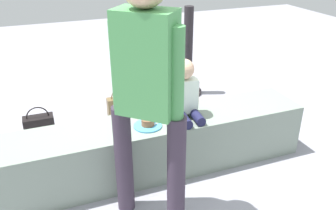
{
  "coord_description": "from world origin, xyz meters",
  "views": [
    {
      "loc": [
        -0.84,
        -2.36,
        1.82
      ],
      "look_at": [
        -0.02,
        -0.24,
        0.71
      ],
      "focal_mm": 37.82,
      "sensor_mm": 36.0,
      "label": 1
    }
  ],
  "objects_px": {
    "child_seated": "(185,92)",
    "gift_bag": "(148,93)",
    "cake_plate": "(148,124)",
    "adult_standing": "(147,81)",
    "party_cup_red": "(191,128)",
    "handbag_black_leather": "(40,128)",
    "handbag_brown_canvas": "(123,105)",
    "water_bottle_near_gift": "(108,135)"
  },
  "relations": [
    {
      "from": "child_seated",
      "to": "adult_standing",
      "type": "relative_size",
      "value": 0.28
    },
    {
      "from": "child_seated",
      "to": "party_cup_red",
      "type": "distance_m",
      "value": 0.82
    },
    {
      "from": "party_cup_red",
      "to": "handbag_brown_canvas",
      "type": "height_order",
      "value": "handbag_brown_canvas"
    },
    {
      "from": "child_seated",
      "to": "handbag_black_leather",
      "type": "relative_size",
      "value": 1.37
    },
    {
      "from": "cake_plate",
      "to": "handbag_brown_canvas",
      "type": "distance_m",
      "value": 1.19
    },
    {
      "from": "water_bottle_near_gift",
      "to": "handbag_brown_canvas",
      "type": "height_order",
      "value": "handbag_brown_canvas"
    },
    {
      "from": "adult_standing",
      "to": "gift_bag",
      "type": "relative_size",
      "value": 4.64
    },
    {
      "from": "cake_plate",
      "to": "gift_bag",
      "type": "bearing_deg",
      "value": 72.25
    },
    {
      "from": "adult_standing",
      "to": "party_cup_red",
      "type": "relative_size",
      "value": 14.95
    },
    {
      "from": "child_seated",
      "to": "gift_bag",
      "type": "xyz_separation_m",
      "value": [
        0.07,
        1.2,
        -0.51
      ]
    },
    {
      "from": "child_seated",
      "to": "adult_standing",
      "type": "distance_m",
      "value": 0.76
    },
    {
      "from": "water_bottle_near_gift",
      "to": "handbag_black_leather",
      "type": "xyz_separation_m",
      "value": [
        -0.6,
        0.32,
        0.04
      ]
    },
    {
      "from": "water_bottle_near_gift",
      "to": "party_cup_red",
      "type": "xyz_separation_m",
      "value": [
        0.82,
        -0.09,
        -0.04
      ]
    },
    {
      "from": "child_seated",
      "to": "handbag_black_leather",
      "type": "height_order",
      "value": "child_seated"
    },
    {
      "from": "child_seated",
      "to": "water_bottle_near_gift",
      "type": "relative_size",
      "value": 2.37
    },
    {
      "from": "handbag_black_leather",
      "to": "gift_bag",
      "type": "bearing_deg",
      "value": 15.92
    },
    {
      "from": "cake_plate",
      "to": "water_bottle_near_gift",
      "type": "bearing_deg",
      "value": 109.29
    },
    {
      "from": "child_seated",
      "to": "cake_plate",
      "type": "distance_m",
      "value": 0.39
    },
    {
      "from": "adult_standing",
      "to": "water_bottle_near_gift",
      "type": "height_order",
      "value": "adult_standing"
    },
    {
      "from": "water_bottle_near_gift",
      "to": "handbag_black_leather",
      "type": "height_order",
      "value": "handbag_black_leather"
    },
    {
      "from": "cake_plate",
      "to": "gift_bag",
      "type": "xyz_separation_m",
      "value": [
        0.4,
        1.26,
        -0.32
      ]
    },
    {
      "from": "child_seated",
      "to": "gift_bag",
      "type": "relative_size",
      "value": 1.31
    },
    {
      "from": "water_bottle_near_gift",
      "to": "handbag_black_leather",
      "type": "bearing_deg",
      "value": 152.08
    },
    {
      "from": "party_cup_red",
      "to": "child_seated",
      "type": "bearing_deg",
      "value": -121.73
    },
    {
      "from": "gift_bag",
      "to": "party_cup_red",
      "type": "xyz_separation_m",
      "value": [
        0.21,
        -0.75,
        -0.11
      ]
    },
    {
      "from": "adult_standing",
      "to": "handbag_brown_canvas",
      "type": "relative_size",
      "value": 5.08
    },
    {
      "from": "handbag_brown_canvas",
      "to": "adult_standing",
      "type": "bearing_deg",
      "value": -97.36
    },
    {
      "from": "gift_bag",
      "to": "party_cup_red",
      "type": "bearing_deg",
      "value": -74.26
    },
    {
      "from": "child_seated",
      "to": "gift_bag",
      "type": "distance_m",
      "value": 1.31
    },
    {
      "from": "child_seated",
      "to": "handbag_brown_canvas",
      "type": "height_order",
      "value": "child_seated"
    },
    {
      "from": "handbag_black_leather",
      "to": "cake_plate",
      "type": "bearing_deg",
      "value": -48.54
    },
    {
      "from": "cake_plate",
      "to": "handbag_black_leather",
      "type": "bearing_deg",
      "value": 131.46
    },
    {
      "from": "adult_standing",
      "to": "child_seated",
      "type": "bearing_deg",
      "value": 46.45
    },
    {
      "from": "handbag_black_leather",
      "to": "handbag_brown_canvas",
      "type": "distance_m",
      "value": 0.9
    },
    {
      "from": "party_cup_red",
      "to": "handbag_black_leather",
      "type": "relative_size",
      "value": 0.32
    },
    {
      "from": "cake_plate",
      "to": "water_bottle_near_gift",
      "type": "height_order",
      "value": "cake_plate"
    },
    {
      "from": "gift_bag",
      "to": "handbag_brown_canvas",
      "type": "height_order",
      "value": "gift_bag"
    },
    {
      "from": "adult_standing",
      "to": "party_cup_red",
      "type": "bearing_deg",
      "value": 51.65
    },
    {
      "from": "child_seated",
      "to": "cake_plate",
      "type": "bearing_deg",
      "value": -170.71
    },
    {
      "from": "child_seated",
      "to": "handbag_brown_canvas",
      "type": "relative_size",
      "value": 1.44
    },
    {
      "from": "child_seated",
      "to": "cake_plate",
      "type": "height_order",
      "value": "child_seated"
    },
    {
      "from": "party_cup_red",
      "to": "handbag_brown_canvas",
      "type": "relative_size",
      "value": 0.34
    }
  ]
}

